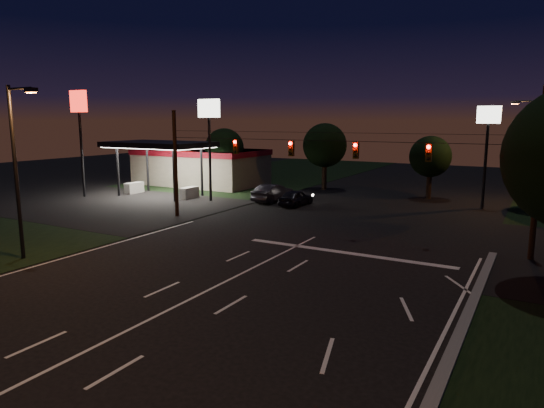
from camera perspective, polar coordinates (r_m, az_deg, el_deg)
The scene contains 19 objects.
ground at distance 19.38m, azimuth -12.76°, elevation -12.41°, with size 140.00×140.00×0.00m, color black.
cross_street_left at distance 44.07m, azimuth -18.19°, elevation -0.15°, with size 20.00×16.00×0.02m, color black.
center_line at distance 15.92m, azimuth -28.17°, elevation -18.50°, with size 0.14×40.00×0.01m, color silver.
stop_bar at distance 27.32m, azimuth 8.62°, elevation -5.68°, with size 12.00×0.50×0.01m, color silver.
utility_pole_right at distance 29.10m, azimuth 28.10°, elevation -5.80°, with size 0.30×0.30×9.00m, color black.
utility_pole_left at distance 37.86m, azimuth -11.08°, elevation -1.41°, with size 0.28×0.28×8.00m, color black.
signal_span at distance 30.73m, azimuth 5.95°, elevation 6.50°, with size 24.00×0.40×1.56m.
gas_station at distance 55.53m, azimuth -8.64°, elevation 4.67°, with size 14.20×16.10×5.25m.
pole_sign_left_near at distance 43.88m, azimuth -7.41°, elevation 9.38°, with size 2.20×0.30×9.10m.
pole_sign_left_far at distance 49.33m, azimuth -21.72°, elevation 9.55°, with size 2.00×0.30×10.00m.
pole_sign_right at distance 43.40m, azimuth 24.03°, elevation 7.64°, with size 1.80×0.30×8.40m.
street_light_left at distance 28.01m, azimuth -27.72°, elevation 4.58°, with size 2.20×0.35×9.00m.
street_light_right_far at distance 45.23m, azimuth 28.29°, elevation 6.11°, with size 2.20×0.35×9.00m.
tree_far_a at distance 52.87m, azimuth -5.54°, elevation 6.52°, with size 4.20×4.20×6.42m.
tree_far_b at distance 51.51m, azimuth 6.30°, elevation 6.82°, with size 4.60×4.60×6.98m.
tree_far_c at distance 47.31m, azimuth 18.18°, elevation 5.27°, with size 3.80×3.80×5.86m.
tree_far_d at distance 44.38m, azimuth 29.23°, elevation 5.44°, with size 4.80×4.80×7.30m.
car_oncoming_a at distance 41.74m, azimuth 2.82°, elevation 0.75°, with size 1.62×4.04×1.38m, color black.
car_oncoming_b at distance 43.87m, azimuth 0.11°, elevation 1.34°, with size 1.66×4.77×1.57m, color black.
Camera 1 is at (12.22, -13.18, 7.25)m, focal length 32.00 mm.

